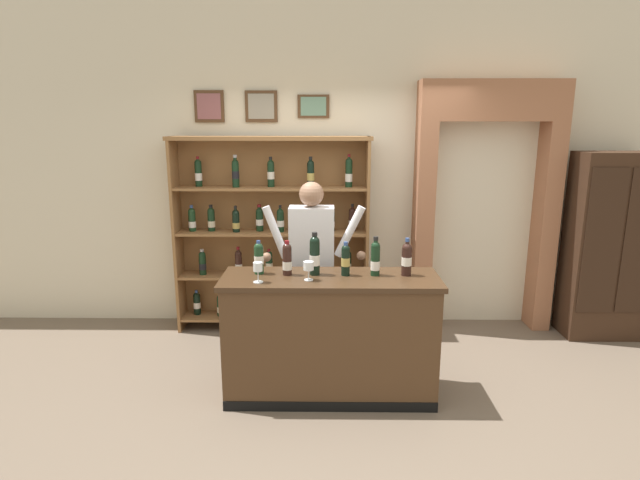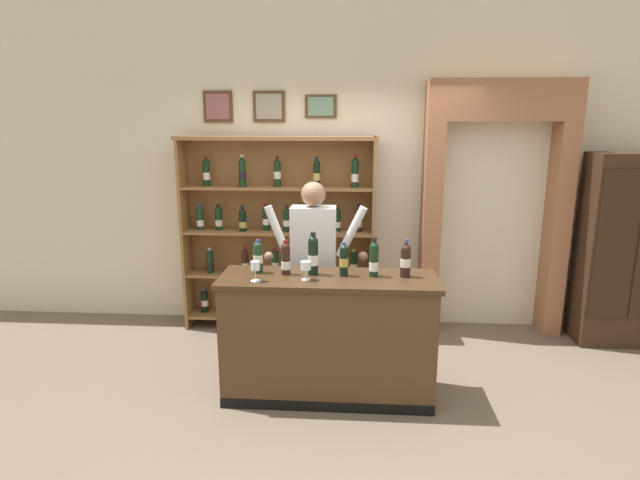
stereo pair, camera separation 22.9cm
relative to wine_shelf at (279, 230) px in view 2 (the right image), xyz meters
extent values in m
cube|color=#6B5B4C|center=(0.71, -1.39, -1.07)|extent=(14.00, 14.00, 0.02)
cube|color=beige|center=(0.71, 0.29, 0.70)|extent=(12.00, 0.16, 3.52)
cube|color=#4C331E|center=(-0.64, 0.19, 1.25)|extent=(0.30, 0.02, 0.32)
cube|color=#864F54|center=(-0.64, 0.18, 1.25)|extent=(0.24, 0.01, 0.25)
cube|color=#4C331E|center=(-0.11, 0.19, 1.25)|extent=(0.33, 0.02, 0.31)
cube|color=gray|center=(-0.11, 0.18, 1.25)|extent=(0.26, 0.01, 0.25)
cube|color=#4C331E|center=(0.43, 0.19, 1.25)|extent=(0.32, 0.02, 0.23)
cube|color=slate|center=(0.43, 0.18, 1.25)|extent=(0.26, 0.01, 0.18)
cube|color=olive|center=(-0.98, -0.04, -0.05)|extent=(0.03, 0.31, 2.02)
cube|color=olive|center=(0.97, -0.04, -0.05)|extent=(0.03, 0.31, 2.02)
cube|color=olive|center=(0.00, 0.11, -0.05)|extent=(1.98, 0.02, 2.02)
cube|color=olive|center=(0.00, -0.04, -0.93)|extent=(1.92, 0.30, 0.03)
cylinder|color=black|center=(-0.82, -0.01, -0.82)|extent=(0.08, 0.08, 0.20)
sphere|color=black|center=(-0.82, -0.01, -0.71)|extent=(0.07, 0.07, 0.07)
cylinder|color=black|center=(-0.82, -0.01, -0.68)|extent=(0.03, 0.03, 0.06)
cylinder|color=navy|center=(-0.82, -0.01, -0.66)|extent=(0.03, 0.03, 0.03)
cylinder|color=silver|center=(-0.82, -0.01, -0.82)|extent=(0.08, 0.08, 0.06)
cylinder|color=black|center=(-0.56, -0.06, -0.82)|extent=(0.08, 0.08, 0.19)
sphere|color=black|center=(-0.56, -0.06, -0.72)|extent=(0.07, 0.07, 0.07)
cylinder|color=black|center=(-0.56, -0.06, -0.69)|extent=(0.03, 0.03, 0.07)
cylinder|color=black|center=(-0.56, -0.06, -0.66)|extent=(0.03, 0.03, 0.03)
cylinder|color=beige|center=(-0.56, -0.06, -0.84)|extent=(0.08, 0.08, 0.06)
cylinder|color=black|center=(-0.30, -0.01, -0.81)|extent=(0.08, 0.08, 0.21)
sphere|color=black|center=(-0.30, -0.01, -0.70)|extent=(0.07, 0.07, 0.07)
cylinder|color=black|center=(-0.30, -0.01, -0.67)|extent=(0.04, 0.04, 0.07)
cylinder|color=#99999E|center=(-0.30, -0.01, -0.65)|extent=(0.04, 0.04, 0.03)
cylinder|color=beige|center=(-0.30, -0.01, -0.83)|extent=(0.08, 0.08, 0.07)
cylinder|color=black|center=(-0.03, -0.03, -0.81)|extent=(0.08, 0.08, 0.21)
sphere|color=black|center=(-0.03, -0.03, -0.70)|extent=(0.07, 0.07, 0.07)
cylinder|color=black|center=(-0.03, -0.03, -0.67)|extent=(0.03, 0.03, 0.08)
cylinder|color=maroon|center=(-0.03, -0.03, -0.64)|extent=(0.04, 0.04, 0.03)
cylinder|color=beige|center=(-0.03, -0.03, -0.83)|extent=(0.08, 0.08, 0.07)
cylinder|color=black|center=(0.27, -0.01, -0.81)|extent=(0.08, 0.08, 0.21)
sphere|color=black|center=(0.27, -0.01, -0.70)|extent=(0.07, 0.07, 0.07)
cylinder|color=black|center=(0.27, -0.01, -0.67)|extent=(0.03, 0.03, 0.08)
cylinder|color=#B79338|center=(0.27, -0.01, -0.64)|extent=(0.04, 0.04, 0.03)
cylinder|color=silver|center=(0.27, -0.01, -0.84)|extent=(0.08, 0.08, 0.07)
cylinder|color=black|center=(0.54, -0.07, -0.82)|extent=(0.08, 0.08, 0.20)
sphere|color=black|center=(0.54, -0.07, -0.71)|extent=(0.07, 0.07, 0.07)
cylinder|color=black|center=(0.54, -0.07, -0.68)|extent=(0.03, 0.03, 0.06)
cylinder|color=navy|center=(0.54, -0.07, -0.66)|extent=(0.04, 0.04, 0.03)
cylinder|color=silver|center=(0.54, -0.07, -0.82)|extent=(0.08, 0.08, 0.06)
cylinder|color=black|center=(0.83, -0.05, -0.81)|extent=(0.08, 0.08, 0.21)
sphere|color=black|center=(0.83, -0.05, -0.70)|extent=(0.07, 0.07, 0.07)
cylinder|color=black|center=(0.83, -0.05, -0.68)|extent=(0.03, 0.03, 0.07)
cylinder|color=#99999E|center=(0.83, -0.05, -0.65)|extent=(0.03, 0.03, 0.03)
cylinder|color=silver|center=(0.83, -0.05, -0.80)|extent=(0.08, 0.08, 0.07)
cube|color=olive|center=(0.00, -0.04, -0.47)|extent=(1.92, 0.30, 0.02)
cylinder|color=black|center=(-0.73, -0.06, -0.35)|extent=(0.07, 0.07, 0.21)
sphere|color=black|center=(-0.73, -0.06, -0.25)|extent=(0.07, 0.07, 0.07)
cylinder|color=black|center=(-0.73, -0.06, -0.22)|extent=(0.03, 0.03, 0.06)
cylinder|color=#99999E|center=(-0.73, -0.06, -0.20)|extent=(0.04, 0.04, 0.03)
cylinder|color=black|center=(-0.73, -0.06, -0.37)|extent=(0.07, 0.07, 0.07)
cylinder|color=black|center=(-0.35, -0.05, -0.35)|extent=(0.07, 0.07, 0.22)
sphere|color=black|center=(-0.35, -0.05, -0.24)|extent=(0.07, 0.07, 0.07)
cylinder|color=black|center=(-0.35, -0.05, -0.20)|extent=(0.03, 0.03, 0.08)
cylinder|color=maroon|center=(-0.35, -0.05, -0.17)|extent=(0.03, 0.03, 0.03)
cylinder|color=silver|center=(-0.35, -0.05, -0.38)|extent=(0.07, 0.07, 0.07)
cylinder|color=black|center=(-0.03, -0.06, -0.35)|extent=(0.07, 0.07, 0.22)
sphere|color=black|center=(-0.03, -0.06, -0.24)|extent=(0.07, 0.07, 0.07)
cylinder|color=black|center=(-0.03, -0.06, -0.21)|extent=(0.03, 0.03, 0.06)
cylinder|color=maroon|center=(-0.03, -0.06, -0.20)|extent=(0.03, 0.03, 0.03)
cylinder|color=beige|center=(-0.03, -0.06, -0.36)|extent=(0.07, 0.07, 0.07)
cylinder|color=black|center=(0.39, -0.02, -0.36)|extent=(0.07, 0.07, 0.20)
sphere|color=black|center=(0.39, -0.02, -0.25)|extent=(0.07, 0.07, 0.07)
cylinder|color=black|center=(0.39, -0.02, -0.22)|extent=(0.03, 0.03, 0.07)
cylinder|color=navy|center=(0.39, -0.02, -0.20)|extent=(0.04, 0.04, 0.03)
cylinder|color=silver|center=(0.39, -0.02, -0.37)|extent=(0.07, 0.07, 0.06)
cylinder|color=black|center=(0.78, -0.05, -0.35)|extent=(0.07, 0.07, 0.22)
sphere|color=black|center=(0.78, -0.05, -0.23)|extent=(0.07, 0.07, 0.07)
cylinder|color=black|center=(0.78, -0.05, -0.21)|extent=(0.03, 0.03, 0.06)
cylinder|color=#B79338|center=(0.78, -0.05, -0.19)|extent=(0.03, 0.03, 0.03)
cylinder|color=beige|center=(0.78, -0.05, -0.37)|extent=(0.07, 0.07, 0.07)
cube|color=olive|center=(0.00, -0.04, -0.01)|extent=(1.92, 0.30, 0.02)
cylinder|color=#19381E|center=(-0.82, -0.03, 0.10)|extent=(0.07, 0.07, 0.20)
sphere|color=#19381E|center=(-0.82, -0.03, 0.20)|extent=(0.07, 0.07, 0.07)
cylinder|color=#19381E|center=(-0.82, -0.03, 0.23)|extent=(0.03, 0.03, 0.07)
cylinder|color=navy|center=(-0.82, -0.03, 0.26)|extent=(0.03, 0.03, 0.03)
cylinder|color=silver|center=(-0.82, -0.03, 0.07)|extent=(0.08, 0.08, 0.06)
cylinder|color=black|center=(-0.62, -0.02, 0.10)|extent=(0.07, 0.07, 0.20)
sphere|color=black|center=(-0.62, -0.02, 0.21)|extent=(0.07, 0.07, 0.07)
cylinder|color=black|center=(-0.62, -0.02, 0.24)|extent=(0.03, 0.03, 0.07)
cylinder|color=black|center=(-0.62, -0.02, 0.26)|extent=(0.04, 0.04, 0.03)
cylinder|color=beige|center=(-0.62, -0.02, 0.07)|extent=(0.08, 0.08, 0.06)
cylinder|color=black|center=(-0.36, -0.07, 0.10)|extent=(0.07, 0.07, 0.19)
sphere|color=black|center=(-0.36, -0.07, 0.20)|extent=(0.07, 0.07, 0.07)
cylinder|color=black|center=(-0.36, -0.07, 0.23)|extent=(0.03, 0.03, 0.08)
cylinder|color=black|center=(-0.36, -0.07, 0.26)|extent=(0.03, 0.03, 0.03)
cylinder|color=tan|center=(-0.36, -0.07, 0.07)|extent=(0.08, 0.08, 0.06)
cylinder|color=black|center=(-0.13, -0.01, 0.10)|extent=(0.07, 0.07, 0.19)
sphere|color=black|center=(-0.13, -0.01, 0.20)|extent=(0.07, 0.07, 0.07)
cylinder|color=black|center=(-0.13, -0.01, 0.24)|extent=(0.04, 0.04, 0.08)
cylinder|color=maroon|center=(-0.13, -0.01, 0.26)|extent=(0.04, 0.04, 0.03)
cylinder|color=silver|center=(-0.13, -0.01, 0.09)|extent=(0.08, 0.08, 0.06)
cylinder|color=black|center=(0.09, -0.06, 0.10)|extent=(0.07, 0.07, 0.20)
sphere|color=black|center=(0.09, -0.06, 0.20)|extent=(0.07, 0.07, 0.07)
cylinder|color=black|center=(0.09, -0.06, 0.24)|extent=(0.03, 0.03, 0.07)
cylinder|color=black|center=(0.09, -0.06, 0.26)|extent=(0.03, 0.03, 0.03)
cylinder|color=silver|center=(0.09, -0.06, 0.09)|extent=(0.08, 0.08, 0.06)
cylinder|color=black|center=(0.35, -0.06, 0.09)|extent=(0.07, 0.07, 0.18)
sphere|color=black|center=(0.35, -0.06, 0.19)|extent=(0.07, 0.07, 0.07)
cylinder|color=black|center=(0.35, -0.06, 0.21)|extent=(0.03, 0.03, 0.06)
cylinder|color=maroon|center=(0.35, -0.06, 0.23)|extent=(0.04, 0.04, 0.03)
cylinder|color=black|center=(0.35, -0.06, 0.09)|extent=(0.08, 0.08, 0.06)
cylinder|color=black|center=(0.61, -0.01, 0.10)|extent=(0.07, 0.07, 0.19)
sphere|color=black|center=(0.61, -0.01, 0.20)|extent=(0.07, 0.07, 0.07)
cylinder|color=black|center=(0.61, -0.01, 0.23)|extent=(0.03, 0.03, 0.08)
cylinder|color=maroon|center=(0.61, -0.01, 0.27)|extent=(0.03, 0.03, 0.03)
cylinder|color=silver|center=(0.61, -0.01, 0.07)|extent=(0.08, 0.08, 0.06)
cylinder|color=black|center=(0.83, -0.01, 0.10)|extent=(0.07, 0.07, 0.20)
sphere|color=black|center=(0.83, -0.01, 0.21)|extent=(0.07, 0.07, 0.07)
cylinder|color=black|center=(0.83, -0.01, 0.24)|extent=(0.03, 0.03, 0.08)
cylinder|color=black|center=(0.83, -0.01, 0.27)|extent=(0.03, 0.03, 0.03)
cylinder|color=silver|center=(0.83, -0.01, 0.08)|extent=(0.08, 0.08, 0.06)
cube|color=olive|center=(0.00, -0.04, 0.45)|extent=(1.92, 0.30, 0.02)
cylinder|color=black|center=(-0.74, 0.00, 0.58)|extent=(0.07, 0.07, 0.23)
sphere|color=black|center=(-0.74, 0.00, 0.70)|extent=(0.07, 0.07, 0.07)
cylinder|color=black|center=(-0.74, 0.00, 0.73)|extent=(0.03, 0.03, 0.07)
cylinder|color=maroon|center=(-0.74, 0.00, 0.75)|extent=(0.03, 0.03, 0.03)
cylinder|color=silver|center=(-0.74, 0.00, 0.56)|extent=(0.07, 0.07, 0.07)
cylinder|color=black|center=(-0.35, -0.07, 0.58)|extent=(0.07, 0.07, 0.23)
sphere|color=black|center=(-0.35, -0.07, 0.70)|extent=(0.07, 0.07, 0.07)
cylinder|color=black|center=(-0.35, -0.07, 0.74)|extent=(0.03, 0.03, 0.08)
cylinder|color=#99999E|center=(-0.35, -0.07, 0.77)|extent=(0.04, 0.04, 0.03)
cylinder|color=black|center=(-0.35, -0.07, 0.58)|extent=(0.07, 0.07, 0.08)
cylinder|color=black|center=(0.00, -0.03, 0.57)|extent=(0.07, 0.07, 0.23)
sphere|color=black|center=(0.00, -0.03, 0.69)|extent=(0.07, 0.07, 0.07)
cylinder|color=black|center=(0.00, -0.03, 0.72)|extent=(0.03, 0.03, 0.07)
cylinder|color=black|center=(0.00, -0.03, 0.75)|extent=(0.03, 0.03, 0.03)
cylinder|color=silver|center=(0.00, -0.03, 0.57)|extent=(0.07, 0.07, 0.07)
cylinder|color=black|center=(0.40, -0.07, 0.57)|extent=(0.07, 0.07, 0.23)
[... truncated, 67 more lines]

